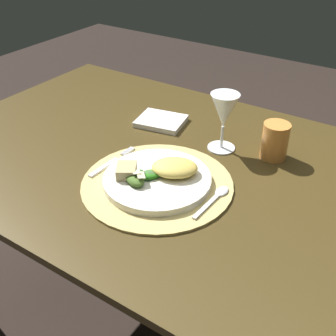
# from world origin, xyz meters

# --- Properties ---
(ground_plane) EXTENTS (6.00, 6.00, 0.00)m
(ground_plane) POSITION_xyz_m (0.00, 0.00, 0.00)
(ground_plane) COLOR black
(dining_table) EXTENTS (1.44, 0.86, 0.72)m
(dining_table) POSITION_xyz_m (0.00, 0.00, 0.56)
(dining_table) COLOR #413317
(dining_table) RESTS_ON ground
(placemat) EXTENTS (0.37, 0.37, 0.01)m
(placemat) POSITION_xyz_m (-0.00, -0.11, 0.72)
(placemat) COLOR tan
(placemat) RESTS_ON dining_table
(dinner_plate) EXTENTS (0.26, 0.26, 0.02)m
(dinner_plate) POSITION_xyz_m (-0.00, -0.11, 0.73)
(dinner_plate) COLOR white
(dinner_plate) RESTS_ON placemat
(pasta_serving) EXTENTS (0.14, 0.13, 0.03)m
(pasta_serving) POSITION_xyz_m (0.03, -0.07, 0.76)
(pasta_serving) COLOR #E1C156
(pasta_serving) RESTS_ON dinner_plate
(salad_greens) EXTENTS (0.07, 0.09, 0.03)m
(salad_greens) POSITION_xyz_m (-0.02, -0.14, 0.75)
(salad_greens) COLOR #3E6832
(salad_greens) RESTS_ON dinner_plate
(bread_piece) EXTENTS (0.07, 0.07, 0.03)m
(bread_piece) POSITION_xyz_m (-0.06, -0.14, 0.75)
(bread_piece) COLOR tan
(bread_piece) RESTS_ON dinner_plate
(fork) EXTENTS (0.02, 0.17, 0.00)m
(fork) POSITION_xyz_m (-0.15, -0.11, 0.73)
(fork) COLOR silver
(fork) RESTS_ON placemat
(spoon) EXTENTS (0.03, 0.14, 0.01)m
(spoon) POSITION_xyz_m (0.15, -0.08, 0.73)
(spoon) COLOR silver
(spoon) RESTS_ON placemat
(napkin) EXTENTS (0.16, 0.14, 0.02)m
(napkin) POSITION_xyz_m (-0.17, 0.16, 0.73)
(napkin) COLOR white
(napkin) RESTS_ON dining_table
(wine_glass) EXTENTS (0.08, 0.08, 0.16)m
(wine_glass) POSITION_xyz_m (0.05, 0.13, 0.83)
(wine_glass) COLOR silver
(wine_glass) RESTS_ON dining_table
(amber_tumbler) EXTENTS (0.07, 0.07, 0.10)m
(amber_tumbler) POSITION_xyz_m (0.18, 0.16, 0.77)
(amber_tumbler) COLOR #DD8B3F
(amber_tumbler) RESTS_ON dining_table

